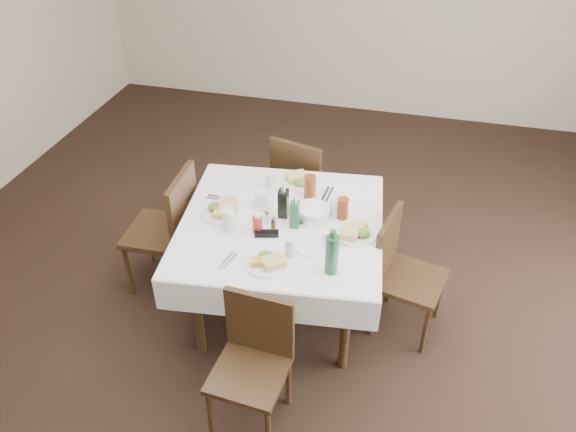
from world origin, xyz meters
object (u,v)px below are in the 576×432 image
object	(u,v)px
chair_south	(254,354)
water_s	(290,247)
chair_west	(171,224)
oil_cruet_green	(295,213)
water_e	(335,207)
water_w	(229,220)
green_bottle	(332,254)
dining_table	(281,232)
coffee_mug	(262,199)
water_n	(270,181)
chair_north	(301,181)
oil_cruet_dark	(283,202)
ketchup_bottle	(258,223)
bread_basket	(313,213)
chair_east	(400,268)

from	to	relation	value
chair_south	water_s	world-z (taller)	water_s
chair_west	oil_cruet_green	size ratio (longest dim) A/B	4.08
chair_south	oil_cruet_green	world-z (taller)	oil_cruet_green
chair_south	water_e	bearing A→B (deg)	76.04
water_w	green_bottle	distance (m)	0.73
water_w	dining_table	bearing A→B (deg)	28.70
water_s	coffee_mug	distance (m)	0.55
water_n	oil_cruet_green	size ratio (longest dim) A/B	0.53
coffee_mug	green_bottle	size ratio (longest dim) A/B	0.51
chair_south	coffee_mug	world-z (taller)	coffee_mug
chair_west	water_n	world-z (taller)	chair_west
chair_south	water_e	xyz separation A→B (m)	(0.25, 0.99, 0.35)
chair_west	oil_cruet_green	distance (m)	0.97
chair_north	coffee_mug	size ratio (longest dim) A/B	6.03
water_s	oil_cruet_dark	world-z (taller)	oil_cruet_dark
oil_cruet_green	green_bottle	world-z (taller)	green_bottle
oil_cruet_green	coffee_mug	distance (m)	0.32
ketchup_bottle	chair_west	bearing A→B (deg)	164.35
oil_cruet_green	ketchup_bottle	size ratio (longest dim) A/B	1.68
dining_table	ketchup_bottle	xyz separation A→B (m)	(-0.11, -0.13, 0.15)
bread_basket	oil_cruet_green	size ratio (longest dim) A/B	1.01
water_s	oil_cruet_dark	size ratio (longest dim) A/B	0.49
water_w	oil_cruet_dark	size ratio (longest dim) A/B	0.58
oil_cruet_green	bread_basket	bearing A→B (deg)	52.41
dining_table	oil_cruet_dark	bearing A→B (deg)	90.87
chair_south	water_w	bearing A→B (deg)	117.93
chair_north	water_s	bearing A→B (deg)	-79.95
water_n	oil_cruet_dark	size ratio (longest dim) A/B	0.49
oil_cruet_dark	green_bottle	distance (m)	0.60
chair_north	chair_east	world-z (taller)	chair_north
chair_south	chair_west	size ratio (longest dim) A/B	0.88
water_e	ketchup_bottle	distance (m)	0.52
water_s	bread_basket	bearing A→B (deg)	82.81
dining_table	chair_west	world-z (taller)	chair_west
water_w	chair_west	bearing A→B (deg)	157.13
water_w	oil_cruet_green	size ratio (longest dim) A/B	0.64
dining_table	water_s	world-z (taller)	water_s
bread_basket	green_bottle	distance (m)	0.53
dining_table	water_n	size ratio (longest dim) A/B	11.43
chair_west	coffee_mug	size ratio (longest dim) A/B	6.36
chair_east	coffee_mug	size ratio (longest dim) A/B	5.80
chair_north	bread_basket	world-z (taller)	chair_north
chair_east	ketchup_bottle	bearing A→B (deg)	-167.73
water_w	bread_basket	bearing A→B (deg)	28.19
chair_south	chair_east	world-z (taller)	chair_east
dining_table	chair_south	bearing A→B (deg)	-85.29
water_e	oil_cruet_green	world-z (taller)	oil_cruet_green
chair_north	chair_south	distance (m)	1.72
chair_south	water_n	bearing A→B (deg)	101.39
water_e	bread_basket	distance (m)	0.14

